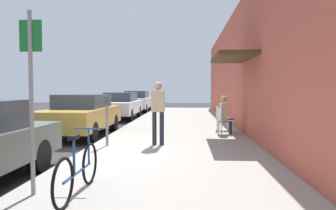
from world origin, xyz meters
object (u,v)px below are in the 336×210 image
at_px(parked_car_2, 121,105).
at_px(pedestrian_standing, 158,108).
at_px(parked_car_1, 82,114).
at_px(seated_patron_0, 225,113).
at_px(cafe_chair_0, 224,119).
at_px(parked_car_3, 137,101).
at_px(bicycle_0, 78,170).
at_px(cafe_chair_1, 221,117).
at_px(street_sign, 31,88).
at_px(parking_meter, 107,117).

height_order(parked_car_2, pedestrian_standing, pedestrian_standing).
height_order(parked_car_1, seated_patron_0, parked_car_1).
bearing_deg(cafe_chair_0, parked_car_1, 178.37).
bearing_deg(parked_car_3, cafe_chair_0, -67.53).
bearing_deg(parked_car_2, bicycle_0, -80.28).
distance_m(parked_car_3, pedestrian_standing, 14.35).
bearing_deg(parked_car_1, cafe_chair_1, 9.22).
bearing_deg(street_sign, parking_meter, 89.26).
bearing_deg(parked_car_3, seated_patron_0, -67.28).
xyz_separation_m(parking_meter, cafe_chair_1, (3.36, 3.30, -0.26)).
distance_m(parked_car_3, cafe_chair_1, 11.99).
bearing_deg(bicycle_0, street_sign, -178.45).
relative_size(parked_car_1, street_sign, 1.69).
distance_m(parked_car_1, parked_car_2, 6.21).
height_order(cafe_chair_1, pedestrian_standing, pedestrian_standing).
xyz_separation_m(parked_car_1, cafe_chair_1, (4.91, 0.80, -0.13)).
xyz_separation_m(parked_car_1, parked_car_3, (0.00, 11.73, 0.03)).
xyz_separation_m(street_sign, cafe_chair_1, (3.41, 7.15, -1.02)).
xyz_separation_m(street_sign, bicycle_0, (0.65, 0.02, -1.16)).
distance_m(parked_car_1, parking_meter, 2.95).
xyz_separation_m(parking_meter, bicycle_0, (0.60, -3.83, -0.41)).
bearing_deg(cafe_chair_0, parked_car_3, 112.47).
relative_size(parked_car_2, cafe_chair_0, 5.06).
xyz_separation_m(cafe_chair_1, pedestrian_standing, (-2.01, -3.12, 0.50)).
xyz_separation_m(parked_car_2, parking_meter, (1.55, -8.72, 0.14)).
bearing_deg(cafe_chair_0, pedestrian_standing, -132.65).
bearing_deg(parked_car_3, parked_car_2, -90.00).
distance_m(street_sign, seated_patron_0, 7.17).
bearing_deg(bicycle_0, parked_car_2, 99.72).
bearing_deg(parked_car_2, parked_car_3, 90.00).
distance_m(seated_patron_0, pedestrian_standing, 3.03).
relative_size(seated_patron_0, cafe_chair_1, 1.48).
bearing_deg(pedestrian_standing, parking_meter, -172.10).
distance_m(bicycle_0, seated_patron_0, 6.82).
bearing_deg(parking_meter, seated_patron_0, 34.78).
relative_size(street_sign, cafe_chair_0, 2.99).
xyz_separation_m(parked_car_2, cafe_chair_1, (4.91, -5.41, -0.13)).
bearing_deg(street_sign, cafe_chair_1, 64.52).
bearing_deg(parked_car_3, street_sign, -85.26).
height_order(cafe_chair_0, seated_patron_0, seated_patron_0).
bearing_deg(parking_meter, parked_car_3, 96.21).
bearing_deg(parked_car_3, pedestrian_standing, -78.33).
bearing_deg(parked_car_1, seated_patron_0, -1.53).
relative_size(parked_car_1, bicycle_0, 2.57).
bearing_deg(cafe_chair_0, parking_meter, -144.82).
distance_m(parked_car_3, cafe_chair_0, 12.85).
bearing_deg(bicycle_0, seated_patron_0, 65.57).
relative_size(cafe_chair_1, pedestrian_standing, 0.51).
relative_size(parked_car_1, parked_car_3, 1.00).
height_order(parked_car_3, cafe_chair_1, parked_car_3).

